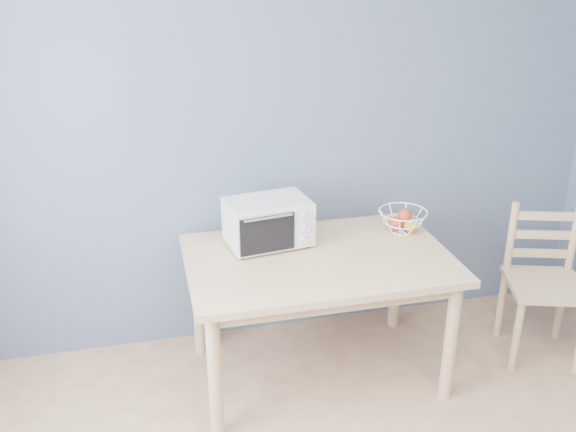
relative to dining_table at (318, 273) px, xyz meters
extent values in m
cube|color=slate|center=(-0.11, 0.55, 0.65)|extent=(4.00, 0.01, 2.60)
cube|color=tan|center=(0.00, 0.00, 0.08)|extent=(1.40, 0.90, 0.04)
cylinder|color=tan|center=(-0.62, -0.37, -0.29)|extent=(0.07, 0.07, 0.71)
cylinder|color=tan|center=(0.62, -0.37, -0.29)|extent=(0.07, 0.07, 0.71)
cylinder|color=tan|center=(-0.62, 0.37, -0.29)|extent=(0.07, 0.07, 0.71)
cylinder|color=tan|center=(0.62, 0.37, -0.29)|extent=(0.07, 0.07, 0.71)
cube|color=silver|center=(-0.23, 0.21, 0.24)|extent=(0.48, 0.35, 0.25)
cube|color=black|center=(-0.29, 0.20, 0.24)|extent=(0.32, 0.29, 0.19)
cube|color=black|center=(-0.27, 0.05, 0.24)|extent=(0.30, 0.05, 0.21)
cylinder|color=silver|center=(-0.26, 0.03, 0.34)|extent=(0.26, 0.05, 0.01)
cube|color=silver|center=(-0.05, 0.09, 0.24)|extent=(0.12, 0.02, 0.23)
cylinder|color=black|center=(-0.40, 0.07, 0.11)|extent=(0.02, 0.02, 0.01)
cylinder|color=black|center=(-0.03, 0.12, 0.11)|extent=(0.02, 0.02, 0.01)
cylinder|color=black|center=(-0.43, 0.29, 0.11)|extent=(0.02, 0.02, 0.01)
cylinder|color=black|center=(-0.06, 0.35, 0.11)|extent=(0.02, 0.02, 0.01)
cylinder|color=silver|center=(-0.05, 0.07, 0.31)|extent=(0.05, 0.02, 0.04)
cylinder|color=silver|center=(-0.05, 0.07, 0.24)|extent=(0.05, 0.02, 0.04)
cylinder|color=silver|center=(-0.05, 0.07, 0.17)|extent=(0.05, 0.02, 0.04)
torus|color=white|center=(0.55, 0.19, 0.23)|extent=(0.34, 0.34, 0.01)
torus|color=white|center=(0.55, 0.19, 0.17)|extent=(0.27, 0.27, 0.01)
torus|color=white|center=(0.55, 0.19, 0.11)|extent=(0.16, 0.16, 0.01)
sphere|color=red|center=(0.51, 0.20, 0.15)|extent=(0.09, 0.09, 0.09)
sphere|color=orange|center=(0.59, 0.17, 0.15)|extent=(0.08, 0.08, 0.08)
sphere|color=#E7965A|center=(0.56, 0.24, 0.15)|extent=(0.08, 0.08, 0.08)
sphere|color=red|center=(0.56, 0.18, 0.21)|extent=(0.08, 0.08, 0.08)
cube|color=tan|center=(1.33, -0.12, -0.18)|extent=(0.53, 0.53, 0.03)
cylinder|color=tan|center=(1.11, -0.24, -0.42)|extent=(0.04, 0.04, 0.45)
cylinder|color=tan|center=(1.21, 0.10, -0.42)|extent=(0.04, 0.04, 0.45)
cylinder|color=tan|center=(1.56, 0.00, -0.42)|extent=(0.04, 0.04, 0.45)
cylinder|color=tan|center=(1.21, 0.10, 0.03)|extent=(0.04, 0.04, 0.45)
cylinder|color=tan|center=(1.56, 0.00, 0.03)|extent=(0.04, 0.04, 0.45)
cube|color=tan|center=(1.39, 0.05, -0.07)|extent=(0.35, 0.12, 0.05)
cube|color=tan|center=(1.39, 0.05, 0.05)|extent=(0.35, 0.12, 0.05)
cube|color=tan|center=(1.39, 0.05, 0.17)|extent=(0.35, 0.12, 0.05)
camera|label=1|loc=(-0.87, -2.92, 1.64)|focal=40.00mm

